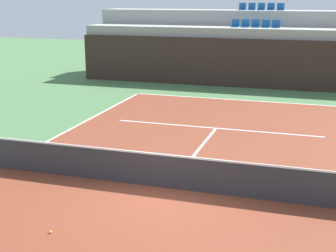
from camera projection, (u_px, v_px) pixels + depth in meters
The scene contains 12 objects.
ground_plane at pixel (168, 188), 13.17m from camera, with size 80.00×80.00×0.00m, color #477042.
court_surface at pixel (168, 188), 13.16m from camera, with size 11.00×24.00×0.01m, color brown.
baseline_far at pixel (239, 100), 24.16m from camera, with size 11.00×0.10×0.00m, color white.
service_line_far at pixel (216, 128), 19.05m from camera, with size 8.26×0.10×0.00m, color white.
centre_service_line at pixel (196, 153), 16.11m from camera, with size 0.10×6.40×0.00m, color white.
back_wall at pixel (250, 64), 27.10m from camera, with size 20.49×0.30×2.74m, color #33231E.
stands_tier_lower at pixel (254, 56), 28.27m from camera, with size 20.49×2.40×3.29m, color #9E9E99.
stands_tier_upper at pixel (259, 44), 30.36m from camera, with size 20.49×2.40×4.20m, color #9E9E99.
seating_row_lower at pixel (255, 25), 27.89m from camera, with size 2.80×0.44×0.44m.
seating_row_upper at pixel (261, 8), 29.86m from camera, with size 2.80×0.44×0.44m.
tennis_net at pixel (168, 171), 13.03m from camera, with size 11.08×0.08×1.07m.
tennis_ball_1 at pixel (50, 232), 10.65m from camera, with size 0.07×0.07×0.07m, color #CCE033.
Camera 1 is at (3.69, -11.68, 5.12)m, focal length 51.37 mm.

